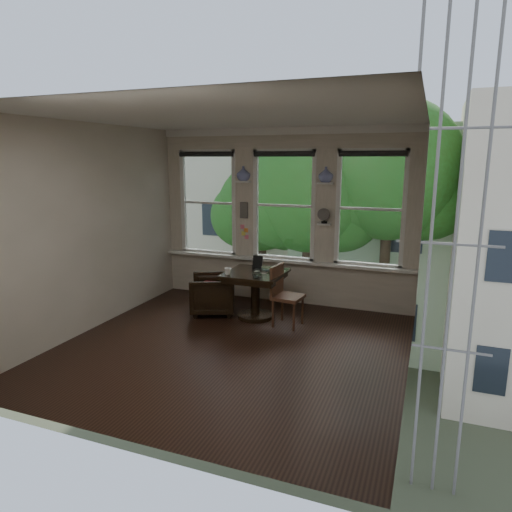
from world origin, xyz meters
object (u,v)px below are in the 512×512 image
at_px(table, 255,295).
at_px(laptop, 264,271).
at_px(side_chair_right, 288,297).
at_px(mug, 228,271).
at_px(armchair_left, 212,294).

bearing_deg(table, laptop, 18.81).
xyz_separation_m(side_chair_right, mug, (-0.93, -0.13, 0.34)).
relative_size(table, armchair_left, 1.27).
bearing_deg(armchair_left, side_chair_right, 63.09).
height_order(side_chair_right, laptop, side_chair_right).
bearing_deg(side_chair_right, laptop, 73.29).
height_order(table, laptop, laptop).
height_order(table, side_chair_right, side_chair_right).
bearing_deg(table, armchair_left, -176.59).
bearing_deg(side_chair_right, armchair_left, 91.98).
xyz_separation_m(armchair_left, side_chair_right, (1.33, -0.11, 0.14)).
distance_m(table, mug, 0.62).
bearing_deg(laptop, armchair_left, -169.66).
distance_m(armchair_left, laptop, 0.98).
bearing_deg(side_chair_right, table, 82.23).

